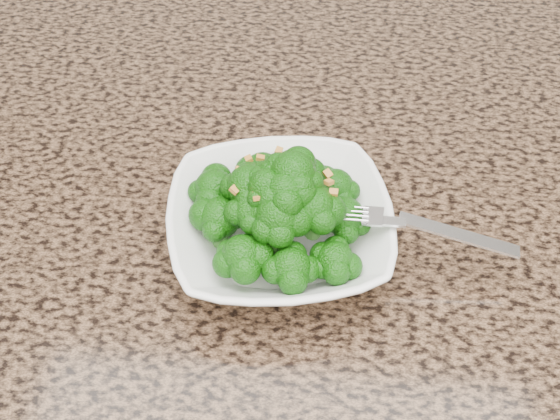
# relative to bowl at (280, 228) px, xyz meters

# --- Properties ---
(granite_counter) EXTENTS (1.64, 1.04, 0.03)m
(granite_counter) POSITION_rel_bowl_xyz_m (-0.06, -0.01, -0.04)
(granite_counter) COLOR brown
(granite_counter) RESTS_ON cabinet
(bowl) EXTENTS (0.24, 0.24, 0.05)m
(bowl) POSITION_rel_bowl_xyz_m (0.00, 0.00, 0.00)
(bowl) COLOR white
(bowl) RESTS_ON granite_counter
(broccoli_pile) EXTENTS (0.18, 0.18, 0.07)m
(broccoli_pile) POSITION_rel_bowl_xyz_m (0.00, 0.00, 0.06)
(broccoli_pile) COLOR #14580A
(broccoli_pile) RESTS_ON bowl
(garlic_topping) EXTENTS (0.11, 0.11, 0.01)m
(garlic_topping) POSITION_rel_bowl_xyz_m (0.00, 0.00, 0.10)
(garlic_topping) COLOR gold
(garlic_topping) RESTS_ON broccoli_pile
(fork) EXTENTS (0.18, 0.05, 0.01)m
(fork) POSITION_rel_bowl_xyz_m (0.10, -0.01, 0.03)
(fork) COLOR silver
(fork) RESTS_ON bowl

